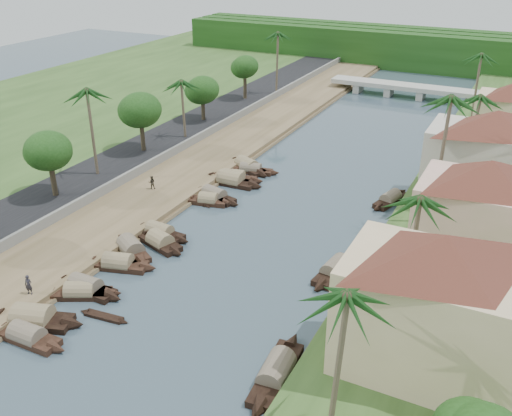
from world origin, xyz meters
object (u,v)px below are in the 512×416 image
at_px(bridge, 405,88).
at_px(person_near, 29,285).
at_px(sampan_1, 33,319).
at_px(building_near, 436,303).
at_px(sampan_0, 27,336).

relative_size(bridge, person_near, 15.90).
bearing_deg(sampan_1, building_near, -3.32).
distance_m(sampan_0, sampan_1, 2.14).
relative_size(bridge, sampan_1, 3.16).
relative_size(building_near, sampan_1, 1.68).
bearing_deg(building_near, sampan_0, -161.26).
distance_m(sampan_0, person_near, 5.47).
bearing_deg(sampan_0, person_near, 132.42).
relative_size(sampan_0, person_near, 4.37).
bearing_deg(person_near, sampan_0, -63.92).
distance_m(building_near, sampan_0, 29.97).
distance_m(building_near, sampan_1, 30.60).
bearing_deg(bridge, building_near, -75.61).
bearing_deg(sampan_1, sampan_0, -73.81).
bearing_deg(building_near, bridge, 104.39).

